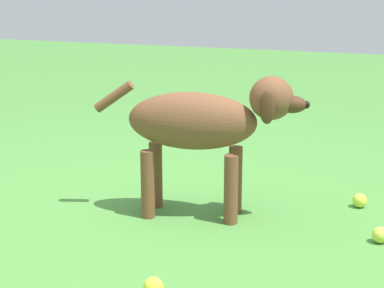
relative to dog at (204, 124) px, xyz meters
name	(u,v)px	position (x,y,z in m)	size (l,w,h in m)	color
ground	(155,229)	(0.14, 0.23, -0.42)	(14.00, 14.00, 0.00)	#478438
dog	(204,124)	(0.00, 0.00, 0.00)	(0.93, 0.33, 0.64)	brown
tennis_ball_0	(360,200)	(-0.63, -0.36, -0.39)	(0.07, 0.07, 0.07)	#C6D93D
tennis_ball_1	(380,235)	(-0.76, 0.03, -0.39)	(0.07, 0.07, 0.07)	#C4D742
tennis_ball_2	(153,287)	(-0.11, 0.77, -0.39)	(0.07, 0.07, 0.07)	#D6E236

